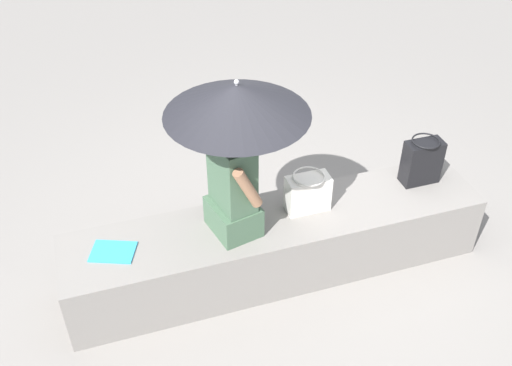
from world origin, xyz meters
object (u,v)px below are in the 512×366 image
at_px(handbag_black, 308,193).
at_px(tote_bag_canvas, 422,161).
at_px(person_seated, 232,183).
at_px(magazine, 113,252).
at_px(parasol, 237,99).

bearing_deg(handbag_black, tote_bag_canvas, -177.41).
height_order(person_seated, magazine, person_seated).
xyz_separation_m(parasol, magazine, (0.85, -0.01, -0.98)).
bearing_deg(parasol, tote_bag_canvas, -176.90).
xyz_separation_m(person_seated, handbag_black, (-0.55, -0.05, -0.25)).
xyz_separation_m(parasol, handbag_black, (-0.51, -0.04, -0.84)).
bearing_deg(parasol, magazine, -0.53).
height_order(parasol, magazine, parasol).
relative_size(person_seated, parasol, 0.81).
bearing_deg(handbag_black, person_seated, 5.01).
height_order(parasol, tote_bag_canvas, parasol).
bearing_deg(parasol, person_seated, 15.95).
distance_m(handbag_black, magazine, 1.37).
bearing_deg(magazine, handbag_black, -157.13).
distance_m(person_seated, handbag_black, 0.61).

